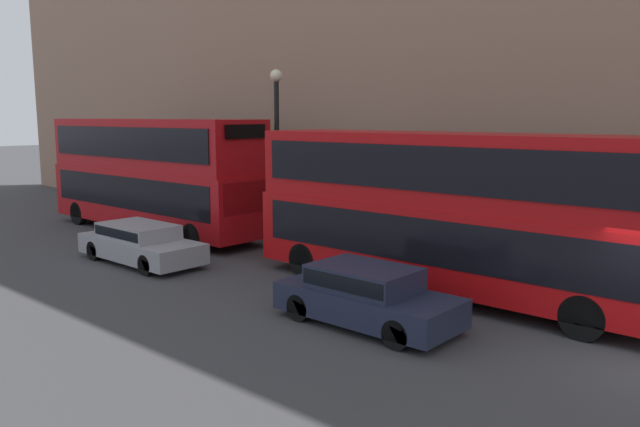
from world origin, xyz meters
TOP-DOWN VIEW (x-y plane):
  - bus_leading at (1.60, 5.64)m, footprint 2.59×11.29m
  - bus_second_in_queue at (1.60, 19.11)m, footprint 2.59×11.42m
  - car_dark_sedan at (-1.80, 5.65)m, footprint 1.83×4.27m
  - car_hatchback at (-1.80, 14.83)m, footprint 1.82×4.76m
  - street_lamp at (3.38, 13.74)m, footprint 0.44×0.44m
  - pedestrian at (4.43, 21.47)m, footprint 0.36×0.36m

SIDE VIEW (x-z plane):
  - car_hatchback at x=-1.80m, z-range 0.05..1.32m
  - car_dark_sedan at x=-1.80m, z-range 0.04..1.40m
  - pedestrian at x=4.43m, z-range -0.07..1.77m
  - bus_leading at x=1.60m, z-range 0.22..4.50m
  - bus_second_in_queue at x=1.60m, z-range 0.23..4.82m
  - street_lamp at x=3.38m, z-range 0.76..7.14m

